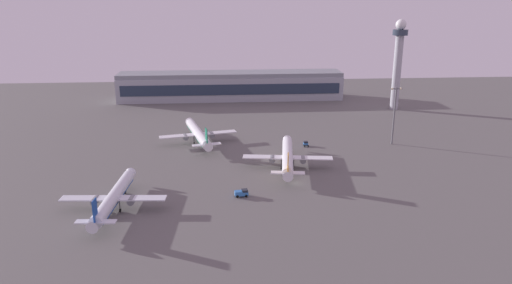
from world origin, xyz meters
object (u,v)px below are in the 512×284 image
pushback_tug (306,144)px  cargo_loader (242,193)px  airplane_mid_apron (114,197)px  airplane_taxiway_distant (288,157)px  control_tower (398,59)px  apron_light_west (394,112)px  airplane_near_gate (198,134)px

pushback_tug → cargo_loader: 57.92m
airplane_mid_apron → airplane_taxiway_distant: bearing=33.8°
control_tower → airplane_mid_apron: control_tower is taller
airplane_mid_apron → pushback_tug: airplane_mid_apron is taller
pushback_tug → control_tower: bearing=44.9°
control_tower → apron_light_west: 69.83m
control_tower → airplane_taxiway_distant: 117.05m
control_tower → airplane_mid_apron: size_ratio=1.24×
airplane_near_gate → cargo_loader: size_ratio=9.67×
control_tower → airplane_taxiway_distant: bearing=-129.3°
airplane_near_gate → airplane_mid_apron: bearing=-122.0°
airplane_mid_apron → airplane_near_gate: size_ratio=0.94×
airplane_taxiway_distant → airplane_near_gate: bearing=143.4°
control_tower → cargo_loader: control_tower is taller
control_tower → airplane_mid_apron: (-127.93, -119.98, -23.88)m
control_tower → apron_light_west: bearing=-111.0°
airplane_mid_apron → control_tower: bearing=47.4°
pushback_tug → apron_light_west: size_ratio=0.13×
airplane_mid_apron → airplane_near_gate: airplane_near_gate is taller
control_tower → airplane_near_gate: (-106.06, -55.64, -23.59)m
airplane_near_gate → pushback_tug: size_ratio=13.39×
airplane_mid_apron → airplane_near_gate: 67.95m
airplane_mid_apron → cargo_loader: (37.34, 6.28, -2.62)m
control_tower → airplane_taxiway_distant: control_tower is taller
airplane_taxiway_distant → cargo_loader: airplane_taxiway_distant is taller
airplane_mid_apron → apron_light_west: bearing=32.7°
airplane_near_gate → cargo_loader: 60.15m
airplane_taxiway_distant → airplane_near_gate: size_ratio=1.00×
control_tower → pushback_tug: 92.35m
control_tower → airplane_mid_apron: 177.00m
control_tower → cargo_loader: (-90.59, -113.70, -26.49)m
airplane_near_gate → airplane_taxiway_distant: bearing=-57.9°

